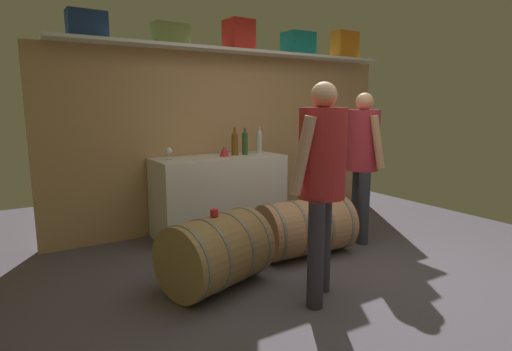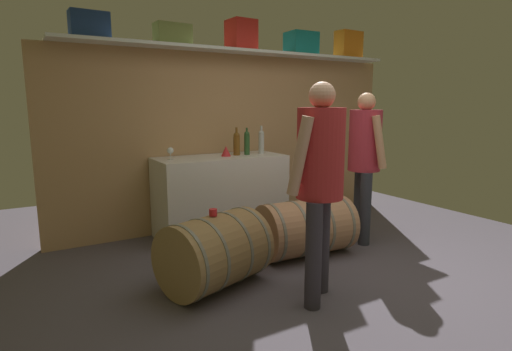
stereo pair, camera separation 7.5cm
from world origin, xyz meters
name	(u,v)px [view 1 (the left image)]	position (x,y,z in m)	size (l,w,h in m)	color
ground_plane	(319,264)	(0.00, 0.55, -0.01)	(5.66, 7.61, 0.02)	#514B56
back_wall_panel	(234,140)	(0.00, 2.20, 1.02)	(4.46, 0.10, 2.05)	tan
high_shelf_board	(240,52)	(0.00, 2.05, 2.06)	(4.10, 0.40, 0.03)	silver
toolcase_navy	(87,24)	(-1.65, 2.05, 2.21)	(0.36, 0.18, 0.25)	navy
toolcase_olive	(171,34)	(-0.83, 2.05, 2.19)	(0.38, 0.19, 0.22)	olive
toolcase_red	(239,35)	(-0.01, 2.05, 2.25)	(0.29, 0.28, 0.34)	red
toolcase_teal	(298,44)	(0.85, 2.05, 2.22)	(0.36, 0.29, 0.27)	#137577
toolcase_orange	(345,45)	(1.64, 2.05, 2.26)	(0.37, 0.19, 0.35)	orange
work_cabinet	(219,195)	(-0.40, 1.83, 0.44)	(1.45, 0.62, 0.89)	white
wine_bottle_green	(245,142)	(-0.06, 1.83, 1.03)	(0.07, 0.07, 0.31)	#2B552A
wine_bottle_clear	(259,141)	(0.14, 1.84, 1.04)	(0.07, 0.07, 0.33)	#B9BBBA
wine_bottle_amber	(235,143)	(-0.19, 1.85, 1.03)	(0.08, 0.08, 0.32)	brown
wine_glass	(169,151)	(-0.97, 1.85, 0.98)	(0.07, 0.07, 0.13)	white
red_funnel	(224,151)	(-0.33, 1.82, 0.95)	(0.11, 0.11, 0.12)	red
wine_barrel_near	(216,252)	(-1.05, 0.59, 0.30)	(0.95, 0.81, 0.60)	olive
wine_barrel_far	(305,227)	(0.02, 0.80, 0.28)	(0.94, 0.60, 0.56)	tan
tasting_cup	(214,213)	(-1.06, 0.59, 0.62)	(0.06, 0.06, 0.05)	red
winemaker_pouring	(363,151)	(0.81, 0.84, 0.97)	(0.48, 0.50, 1.58)	#30333D
visitor_tasting	(321,170)	(-0.48, 0.01, 0.99)	(0.48, 0.46, 1.62)	#342F3A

